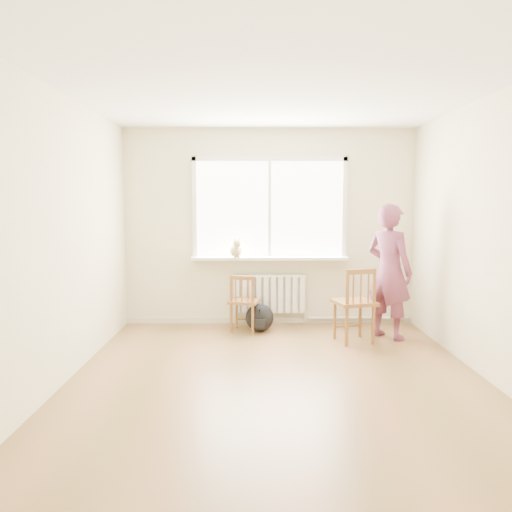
{
  "coord_description": "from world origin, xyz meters",
  "views": [
    {
      "loc": [
        -0.24,
        -4.66,
        1.68
      ],
      "look_at": [
        -0.19,
        1.2,
        1.06
      ],
      "focal_mm": 35.0,
      "sensor_mm": 36.0,
      "label": 1
    }
  ],
  "objects_px": {
    "backpack": "(260,318)",
    "person": "(389,271)",
    "cat": "(236,249)",
    "chair_right": "(356,305)",
    "chair_left": "(244,303)"
  },
  "relations": [
    {
      "from": "cat",
      "to": "chair_left",
      "type": "bearing_deg",
      "value": -79.24
    },
    {
      "from": "chair_left",
      "to": "chair_right",
      "type": "relative_size",
      "value": 0.83
    },
    {
      "from": "person",
      "to": "cat",
      "type": "height_order",
      "value": "person"
    },
    {
      "from": "person",
      "to": "backpack",
      "type": "xyz_separation_m",
      "value": [
        -1.6,
        0.32,
        -0.65
      ]
    },
    {
      "from": "person",
      "to": "chair_left",
      "type": "bearing_deg",
      "value": 40.23
    },
    {
      "from": "person",
      "to": "backpack",
      "type": "distance_m",
      "value": 1.76
    },
    {
      "from": "person",
      "to": "backpack",
      "type": "relative_size",
      "value": 4.53
    },
    {
      "from": "cat",
      "to": "backpack",
      "type": "bearing_deg",
      "value": -50.2
    },
    {
      "from": "chair_left",
      "to": "cat",
      "type": "height_order",
      "value": "cat"
    },
    {
      "from": "cat",
      "to": "backpack",
      "type": "relative_size",
      "value": 1.1
    },
    {
      "from": "backpack",
      "to": "person",
      "type": "bearing_deg",
      "value": -11.4
    },
    {
      "from": "chair_left",
      "to": "chair_right",
      "type": "bearing_deg",
      "value": 171.84
    },
    {
      "from": "chair_left",
      "to": "backpack",
      "type": "relative_size",
      "value": 2.04
    },
    {
      "from": "chair_left",
      "to": "person",
      "type": "relative_size",
      "value": 0.45
    },
    {
      "from": "cat",
      "to": "chair_right",
      "type": "bearing_deg",
      "value": -37.19
    }
  ]
}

